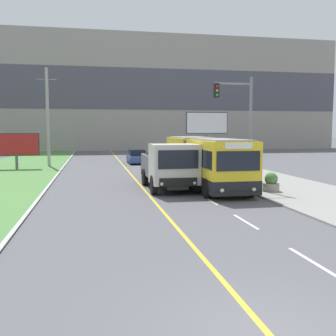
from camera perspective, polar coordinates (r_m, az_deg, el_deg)
name	(u,v)px	position (r m, az deg, el deg)	size (l,w,h in m)	color
ground_plane	(268,333)	(7.49, 14.30, -22.22)	(300.00, 300.00, 0.00)	#56565B
lane_marking_centre	(239,280)	(9.60, 10.22, -15.67)	(2.88, 140.00, 0.01)	gold
apartment_block_background	(109,93)	(69.15, -8.59, 10.65)	(80.00, 8.04, 19.27)	gray
city_bus	(204,161)	(24.78, 5.21, 1.02)	(2.64, 12.11, 2.96)	yellow
dump_truck	(171,168)	(22.14, 0.43, 0.07)	(2.59, 6.35, 2.69)	black
car_distant	(137,157)	(40.57, -4.54, 1.64)	(1.80, 4.30, 1.45)	#2D4784
utility_pole_far	(48,117)	(38.78, -17.05, 7.09)	(1.80, 0.28, 9.19)	#9E9E99
traffic_light_mast	(240,119)	(22.83, 10.47, 7.00)	(2.28, 0.32, 6.43)	slate
billboard_large	(207,125)	(41.01, 5.66, 6.25)	(4.42, 0.24, 5.27)	#59595B
billboard_small	(16,145)	(36.89, -21.19, 3.12)	(3.93, 0.24, 3.17)	#59595B
planter_round_near	(271,183)	(22.44, 14.73, -2.10)	(0.90, 0.90, 1.05)	gray
planter_round_second	(247,175)	(25.89, 11.45, -1.07)	(0.85, 0.85, 1.00)	gray
planter_round_third	(226,170)	(29.30, 8.37, -0.22)	(0.88, 0.88, 1.03)	gray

